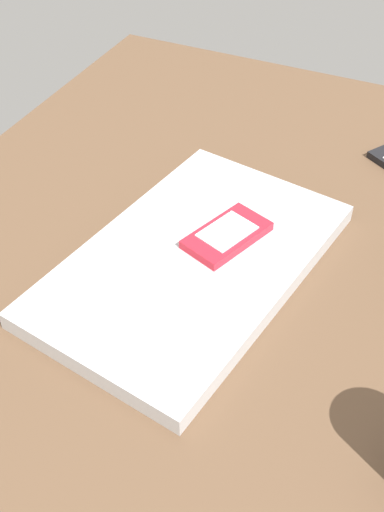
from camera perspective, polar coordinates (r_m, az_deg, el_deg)
The scene contains 3 objects.
desk_surface at distance 64.96cm, azimuth -0.21°, elevation -8.09°, with size 120.00×80.00×3.00cm, color brown.
laptop_closed at distance 69.78cm, azimuth 0.00°, elevation -0.58°, with size 35.46×21.69×2.09cm, color #B7BABC.
cell_phone_on_laptop at distance 70.87cm, azimuth 3.12°, elevation 1.87°, with size 10.88×8.27×1.15cm.
Camera 1 is at (37.37, 17.61, 51.64)cm, focal length 45.15 mm.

